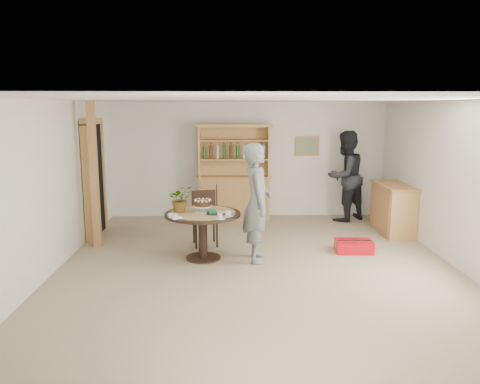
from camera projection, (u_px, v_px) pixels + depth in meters
name	position (u px, v px, depth m)	size (l,w,h in m)	color
ground	(257.00, 269.00, 7.02)	(7.00, 7.00, 0.00)	tan
room_shell	(258.00, 153.00, 6.72)	(6.04, 7.04, 2.52)	white
doorway	(94.00, 177.00, 8.71)	(0.13, 1.10, 2.18)	black
pine_post	(94.00, 176.00, 7.90)	(0.12, 0.12, 2.50)	#B07E4A
hutch	(234.00, 187.00, 10.08)	(1.62, 0.54, 2.04)	tan
sideboard	(393.00, 208.00, 8.98)	(0.54, 1.26, 0.94)	tan
dining_table	(203.00, 222.00, 7.38)	(1.20, 1.20, 0.76)	black
dining_chair	(204.00, 214.00, 8.21)	(0.49, 0.49, 0.95)	black
birthday_cake	(203.00, 204.00, 7.38)	(0.30, 0.30, 0.20)	white
flower_vase	(180.00, 199.00, 7.36)	(0.38, 0.33, 0.42)	#3F7233
gift_tray	(216.00, 212.00, 7.23)	(0.30, 0.20, 0.08)	black
coffee_cup_a	(228.00, 214.00, 7.08)	(0.15, 0.15, 0.09)	silver
coffee_cup_b	(220.00, 217.00, 6.91)	(0.15, 0.15, 0.08)	silver
napkins	(174.00, 216.00, 7.03)	(0.24, 0.33, 0.03)	white
teen_boy	(257.00, 203.00, 7.25)	(0.68, 0.45, 1.86)	slate
adult_person	(345.00, 176.00, 9.85)	(0.93, 0.72, 1.91)	black
red_suitcase	(354.00, 246.00, 7.81)	(0.62, 0.43, 0.21)	red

